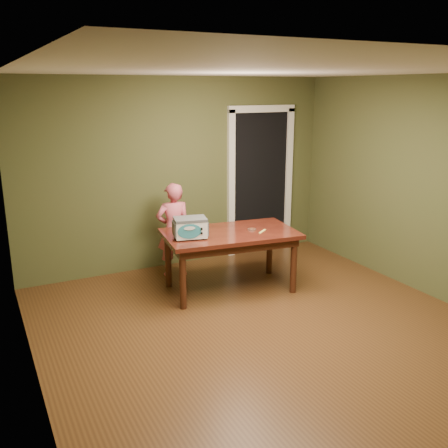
% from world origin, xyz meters
% --- Properties ---
extents(floor, '(5.00, 5.00, 0.00)m').
position_xyz_m(floor, '(0.00, 0.00, 0.00)').
color(floor, '#513117').
rests_on(floor, ground).
extents(room_shell, '(4.52, 5.02, 2.61)m').
position_xyz_m(room_shell, '(0.00, 0.00, 1.71)').
color(room_shell, '#464826').
rests_on(room_shell, ground).
extents(doorway, '(1.10, 0.66, 2.25)m').
position_xyz_m(doorway, '(1.30, 2.78, 1.06)').
color(doorway, black).
rests_on(doorway, ground).
extents(dining_table, '(1.70, 1.10, 0.75)m').
position_xyz_m(dining_table, '(0.17, 1.29, 0.65)').
color(dining_table, '#36120C').
rests_on(dining_table, floor).
extents(toy_oven, '(0.44, 0.34, 0.24)m').
position_xyz_m(toy_oven, '(-0.37, 1.28, 0.88)').
color(toy_oven, '#4C4F54').
rests_on(toy_oven, dining_table).
extents(baking_pan, '(0.10, 0.10, 0.02)m').
position_xyz_m(baking_pan, '(0.44, 1.23, 0.76)').
color(baking_pan, silver).
rests_on(baking_pan, dining_table).
extents(spatula, '(0.16, 0.13, 0.01)m').
position_xyz_m(spatula, '(0.52, 1.12, 0.75)').
color(spatula, '#E6DE64').
rests_on(spatula, dining_table).
extents(child, '(0.49, 0.36, 1.26)m').
position_xyz_m(child, '(-0.27, 2.08, 0.63)').
color(child, '#D2566A').
rests_on(child, floor).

